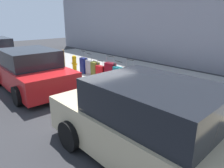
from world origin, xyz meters
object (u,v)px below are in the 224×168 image
suitcase_red_8 (100,73)px  bollard_post (64,59)px  suitcase_maroon_0 (188,97)px  suitcase_teal_6 (118,76)px  suitcase_silver_10 (90,68)px  suitcase_black_5 (130,78)px  parked_car_red_1 (31,71)px  suitcase_red_1 (174,93)px  suitcase_maroon_7 (110,72)px  fire_hydrant (74,62)px  suitcase_navy_4 (140,81)px  suitcase_silver_3 (151,86)px  parked_car_beige_0 (153,126)px  suitcase_navy_11 (84,65)px  suitcase_olive_2 (160,90)px  suitcase_olive_9 (95,70)px

suitcase_red_8 → bollard_post: (2.91, 0.08, 0.18)m
suitcase_maroon_0 → suitcase_red_8: suitcase_maroon_0 is taller
suitcase_teal_6 → suitcase_silver_10: bearing=-1.1°
suitcase_black_5 → suitcase_silver_10: 2.47m
suitcase_silver_10 → parked_car_red_1: bearing=84.6°
suitcase_red_1 → suitcase_maroon_7: size_ratio=0.64×
suitcase_silver_10 → fire_hydrant: (1.22, 0.03, 0.05)m
suitcase_black_5 → parked_car_red_1: size_ratio=0.25×
suitcase_navy_4 → parked_car_red_1: parked_car_red_1 is taller
suitcase_silver_3 → suitcase_teal_6: size_ratio=0.70×
suitcase_maroon_0 → parked_car_red_1: parked_car_red_1 is taller
suitcase_red_8 → parked_car_beige_0: 5.19m
suitcase_navy_11 → fire_hydrant: size_ratio=1.41×
suitcase_black_5 → bollard_post: suitcase_black_5 is taller
parked_car_red_1 → suitcase_black_5: bearing=-136.1°
suitcase_silver_3 → bollard_post: size_ratio=0.69×
suitcase_olive_2 → bollard_post: 5.90m
suitcase_silver_3 → suitcase_black_5: (1.00, -0.01, 0.08)m
suitcase_teal_6 → parked_car_beige_0: parked_car_beige_0 is taller
suitcase_silver_3 → parked_car_red_1: size_ratio=0.15×
suitcase_maroon_0 → suitcase_maroon_7: 3.43m
suitcase_red_8 → suitcase_silver_10: suitcase_silver_10 is taller
suitcase_maroon_0 → fire_hydrant: 6.06m
parked_car_red_1 → suitcase_teal_6: bearing=-130.7°
suitcase_red_1 → parked_car_beige_0: bearing=113.3°
suitcase_teal_6 → suitcase_maroon_0: bearing=179.7°
suitcase_silver_10 → bollard_post: bearing=5.2°
bollard_post → parked_car_beige_0: (-7.47, 2.39, 0.13)m
parked_car_red_1 → suitcase_maroon_0: bearing=-153.6°
suitcase_maroon_7 → parked_car_beige_0: size_ratio=0.24×
suitcase_maroon_0 → suitcase_silver_10: bearing=-0.6°
suitcase_olive_2 → suitcase_navy_4: suitcase_navy_4 is taller
bollard_post → suitcase_maroon_0: bearing=-178.9°
suitcase_silver_3 → suitcase_teal_6: suitcase_teal_6 is taller
suitcase_teal_6 → parked_car_beige_0: size_ratio=0.21×
suitcase_red_8 → suitcase_olive_9: 0.46m
suitcase_red_1 → suitcase_maroon_0: bearing=174.0°
suitcase_maroon_7 → suitcase_navy_11: suitcase_maroon_7 is taller
suitcase_navy_11 → parked_car_red_1: bearing=94.7°
suitcase_olive_2 → suitcase_teal_6: 1.95m
suitcase_maroon_7 → parked_car_red_1: size_ratio=0.25×
suitcase_navy_4 → fire_hydrant: (4.21, 0.03, 0.02)m
suitcase_silver_3 → suitcase_navy_4: 0.49m
suitcase_maroon_0 → suitcase_teal_6: 2.90m
suitcase_black_5 → parked_car_beige_0: 3.98m
suitcase_maroon_0 → suitcase_olive_2: size_ratio=1.44×
suitcase_teal_6 → suitcase_olive_2: bearing=-179.8°
suitcase_olive_9 → suitcase_navy_11: suitcase_navy_11 is taller
suitcase_teal_6 → suitcase_silver_3: bearing=-177.8°
parked_car_red_1 → suitcase_maroon_7: bearing=-122.5°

